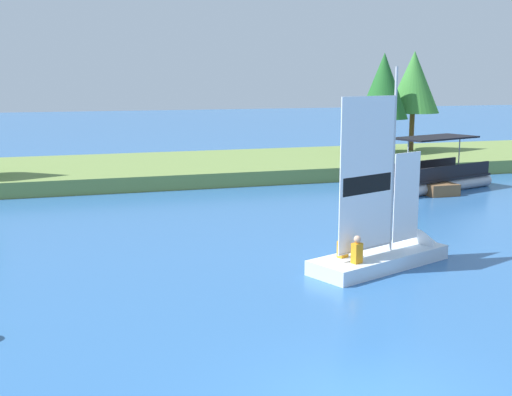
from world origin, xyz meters
name	(u,v)px	position (x,y,z in m)	size (l,w,h in m)	color
shore_bank	(142,170)	(0.00, 27.29, 0.38)	(80.00, 10.20, 0.75)	olive
shoreline_tree_centre	(384,86)	(14.95, 27.72, 4.86)	(3.08, 3.08, 6.14)	brown
shoreline_tree_midright	(414,82)	(17.50, 28.52, 5.09)	(3.31, 3.31, 6.29)	brown
wooden_dock	(413,182)	(12.45, 19.70, 0.27)	(1.46, 5.98, 0.54)	brown
sailboat	(398,248)	(4.91, 7.85, 0.41)	(5.29, 3.18, 6.18)	silver
pontoon_boat	(433,177)	(12.98, 18.74, 0.64)	(6.64, 4.00, 2.58)	#B2B2B7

